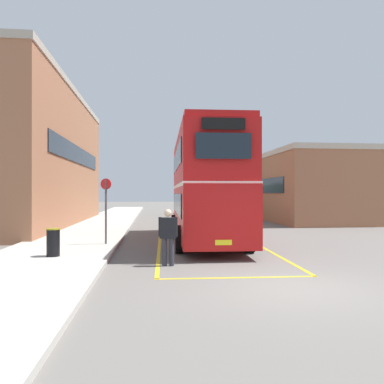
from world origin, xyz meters
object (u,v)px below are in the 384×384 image
Objects in this scene: single_deck_bus at (208,198)px; litter_bin at (53,242)px; pedestrian_boarding at (168,233)px; bus_stop_sign at (106,204)px; double_decker_bus at (205,185)px.

single_deck_bus is 10.63× the size of litter_bin.
pedestrian_boarding is 4.68m from bus_stop_sign.
litter_bin is at bearing -142.27° from double_decker_bus.
single_deck_bus is 5.62× the size of pedestrian_boarding.
double_decker_bus is 1.11× the size of single_deck_bus.
double_decker_bus is at bearing 19.16° from bus_stop_sign.
litter_bin is (-8.36, -23.13, -1.06)m from single_deck_bus.
bus_stop_sign is at bearing 119.69° from pedestrian_boarding.
double_decker_bus is 4.47m from bus_stop_sign.
bus_stop_sign reaches higher than litter_bin.
bus_stop_sign reaches higher than pedestrian_boarding.
double_decker_bus is at bearing -98.74° from single_deck_bus.
double_decker_bus is at bearing 37.73° from litter_bin.
single_deck_bus reaches higher than litter_bin.
double_decker_bus reaches higher than bus_stop_sign.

